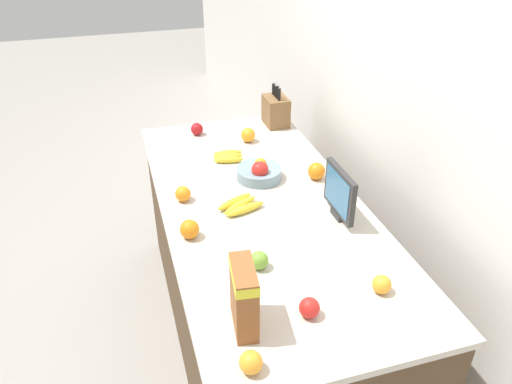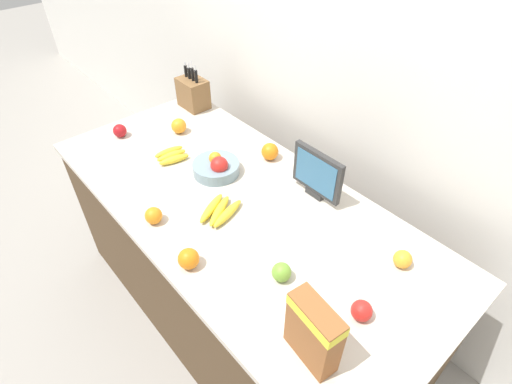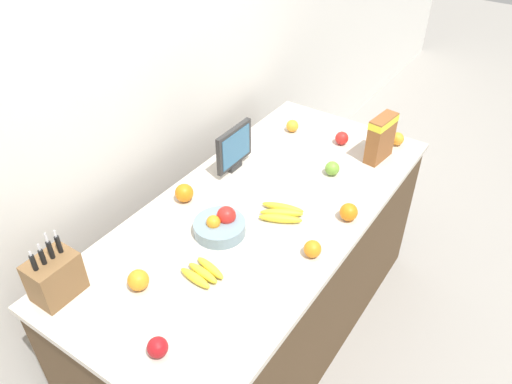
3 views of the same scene
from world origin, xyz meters
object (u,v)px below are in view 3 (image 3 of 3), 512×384
Objects in this scene: knife_block at (55,277)px; orange_near_bowl at (184,193)px; fruit_bowl at (220,225)px; apple_front at (342,138)px; orange_front_left at (292,126)px; orange_mid_left at (138,280)px; orange_mid_right at (313,249)px; banana_bunch_right at (282,213)px; apple_by_knife_block at (332,168)px; orange_by_cereal at (349,212)px; banana_bunch_left at (203,273)px; cereal_box at (381,136)px; small_monitor at (234,148)px; orange_back_center at (397,139)px; apple_leftmost at (158,347)px.

knife_block reaches higher than orange_near_bowl.
apple_front is (0.94, -0.11, -0.00)m from fruit_bowl.
orange_front_left is 0.84× the size of orange_mid_left.
orange_mid_right is 0.88× the size of orange_mid_left.
banana_bunch_right is 3.12× the size of apple_by_knife_block.
orange_by_cereal is (-0.55, -0.31, 0.00)m from apple_front.
apple_front is at bearing -14.51° from knife_block.
cereal_box is at bearing -11.26° from banana_bunch_left.
apple_by_knife_block is at bearing -61.82° from small_monitor.
orange_back_center is 1.01m from orange_mid_right.
orange_back_center is 1.20m from orange_near_bowl.
orange_mid_right is at bearing -168.44° from cereal_box.
fruit_bowl is at bearing 167.14° from cereal_box.
orange_by_cereal is at bearing -59.72° from banana_bunch_right.
apple_front is at bearing -33.36° from small_monitor.
orange_front_left is at bearing 56.42° from apple_by_knife_block.
fruit_bowl is 3.13× the size of apple_leftmost.
knife_block is at bearing 154.58° from fruit_bowl.
small_monitor is 0.49m from fruit_bowl.
orange_near_bowl is (0.69, -0.02, -0.05)m from knife_block.
orange_mid_right reaches higher than orange_front_left.
orange_by_cereal is (1.00, -0.71, -0.05)m from knife_block.
cereal_box is at bearing -13.88° from banana_bunch_right.
cereal_box reaches higher than orange_near_bowl.
cereal_box reaches higher than fruit_bowl.
fruit_bowl is 3.08× the size of orange_mid_right.
orange_front_left reaches higher than banana_bunch_right.
fruit_bowl is at bearing 162.98° from apple_by_knife_block.
orange_near_bowl reaches higher than banana_bunch_left.
banana_bunch_right is at bearing -115.42° from small_monitor.
apple_leftmost is at bearing -164.63° from banana_bunch_left.
banana_bunch_left is 2.41× the size of apple_leftmost.
knife_block is 1.52m from orange_front_left.
fruit_bowl is at bearing -25.42° from knife_block.
small_monitor is at bearing 11.13° from orange_mid_left.
orange_mid_right is at bearing -160.57° from apple_by_knife_block.
orange_mid_left is at bearing 56.05° from apple_leftmost.
banana_bunch_left is at bearing 15.37° from apple_leftmost.
banana_bunch_right is 0.30m from orange_by_cereal.
knife_block is 0.96m from banana_bunch_right.
apple_by_knife_block is 1.04× the size of orange_front_left.
banana_bunch_right is at bearing 120.28° from orange_by_cereal.
orange_back_center is at bearing -18.21° from fruit_bowl.
apple_leftmost is 1.55m from orange_front_left.
apple_front is at bearing -6.71° from fruit_bowl.
apple_leftmost is at bearing -176.75° from apple_front.
apple_leftmost is 1.03× the size of orange_front_left.
fruit_bowl reaches higher than apple_front.
orange_near_bowl reaches higher than orange_back_center.
small_monitor is 3.60× the size of apple_leftmost.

